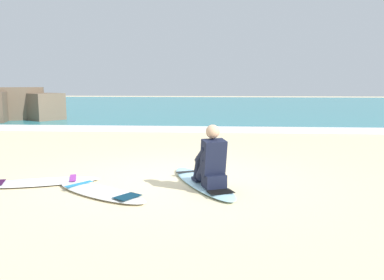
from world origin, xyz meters
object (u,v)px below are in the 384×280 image
(surfboard_main, at_px, (202,182))
(surfboard_spare_far, at_px, (38,182))
(surfer_seated, at_px, (211,162))
(surfboard_spare_near, at_px, (100,192))

(surfboard_main, bearing_deg, surfboard_spare_far, -175.74)
(surfboard_main, xyz_separation_m, surfer_seated, (0.15, -0.34, 0.40))
(surfboard_spare_near, distance_m, surfboard_spare_far, 1.29)
(surfer_seated, xyz_separation_m, surfboard_spare_near, (-1.64, -0.34, -0.40))
(surfer_seated, bearing_deg, surfboard_spare_far, 177.16)
(surfboard_spare_far, bearing_deg, surfboard_spare_near, -22.14)
(surfboard_spare_far, bearing_deg, surfboard_main, 4.26)
(surfboard_spare_near, bearing_deg, surfer_seated, 11.89)
(surfboard_main, bearing_deg, surfboard_spare_near, -155.24)
(surfer_seated, bearing_deg, surfboard_spare_near, -168.11)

